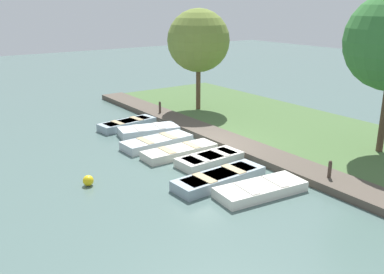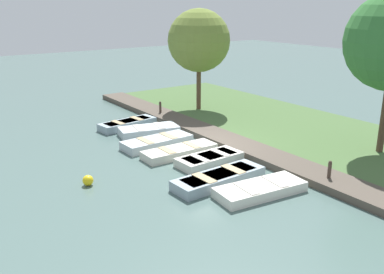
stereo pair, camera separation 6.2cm
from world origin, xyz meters
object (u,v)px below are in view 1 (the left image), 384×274
Objects in this scene: rowboat_1 at (149,131)px; rowboat_2 at (157,142)px; buoy at (88,181)px; rowboat_4 at (210,159)px; rowboat_3 at (180,151)px; mooring_post_near at (160,109)px; rowboat_0 at (127,124)px; rowboat_5 at (219,178)px; mooring_post_far at (329,173)px; rowboat_6 at (261,189)px; park_tree_far_left at (198,41)px.

rowboat_1 is 1.73m from rowboat_2.
rowboat_4 is at bearing 170.86° from buoy.
rowboat_1 reaches higher than buoy.
rowboat_3 is 1.51m from rowboat_4.
mooring_post_near is (-2.11, -2.44, 0.24)m from rowboat_1.
mooring_post_near reaches higher than rowboat_2.
rowboat_3 is (0.12, 4.85, -0.02)m from rowboat_0.
rowboat_2 is at bearing -151.24° from buoy.
rowboat_5 is 3.92× the size of mooring_post_far.
rowboat_1 is 7.78m from rowboat_6.
park_tree_far_left reaches higher than rowboat_3.
rowboat_0 is 4.85m from rowboat_3.
rowboat_6 is at bearing 100.26° from rowboat_1.
park_tree_far_left is (-4.90, -10.11, 3.79)m from rowboat_6.
mooring_post_near is at bearing -96.94° from rowboat_6.
park_tree_far_left is at bearing -109.50° from rowboat_6.
rowboat_3 and rowboat_6 have the same top height.
rowboat_3 is at bearing 95.69° from rowboat_1.
rowboat_6 is (-0.23, 6.12, -0.02)m from rowboat_2.
rowboat_2 is at bearing -95.95° from rowboat_5.
buoy is (4.33, 5.55, -0.01)m from rowboat_0.
buoy is at bearing -35.07° from mooring_post_far.
rowboat_2 is at bearing 84.63° from rowboat_1.
rowboat_0 is at bearing 17.98° from mooring_post_near.
rowboat_2 is at bearing 37.88° from park_tree_far_left.
rowboat_4 is 3.00× the size of mooring_post_far.
rowboat_2 is 0.90× the size of rowboat_5.
mooring_post_far is 0.16× the size of park_tree_far_left.
mooring_post_far is 11.74m from park_tree_far_left.
buoy is 0.06× the size of park_tree_far_left.
park_tree_far_left is (-4.60, -2.34, 3.75)m from rowboat_1.
mooring_post_near reaches higher than rowboat_5.
mooring_post_far reaches higher than rowboat_1.
rowboat_2 is (0.27, 3.32, -0.00)m from rowboat_0.
mooring_post_far is 2.42× the size of buoy.
rowboat_4 is at bearing 73.71° from mooring_post_near.
rowboat_6 is 8.54× the size of buoy.
buoy is at bearing 26.89° from rowboat_2.
rowboat_6 is at bearing 81.66° from rowboat_4.
rowboat_6 is at bearing 64.16° from park_tree_far_left.
mooring_post_far reaches higher than rowboat_5.
rowboat_2 is at bearing -83.39° from rowboat_3.
rowboat_6 is 11.86m from park_tree_far_left.
rowboat_0 is at bearing 7.84° from park_tree_far_left.
rowboat_6 is 2.56m from mooring_post_far.
rowboat_2 is 1.00× the size of rowboat_6.
mooring_post_far is (-2.64, 6.93, 0.26)m from rowboat_2.
mooring_post_near is at bearing -90.00° from mooring_post_far.
rowboat_2 is (0.53, 1.65, -0.02)m from rowboat_1.
rowboat_3 is at bearing -170.52° from buoy.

